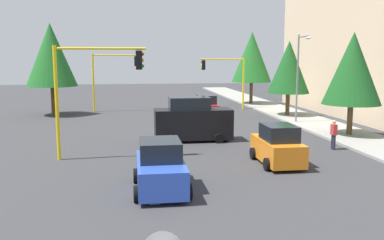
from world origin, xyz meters
TOP-DOWN VIEW (x-y plane):
  - ground_plane at (0.00, 0.00)m, footprint 120.00×120.00m
  - sidewalk_kerb at (-5.00, 10.50)m, footprint 80.00×4.00m
  - lane_arrow_near at (11.51, -3.00)m, footprint 2.40×1.10m
  - apartment_block at (-8.92, 18.50)m, footprint 22.85×9.30m
  - traffic_signal_near_right at (6.00, -5.71)m, footprint 0.36×4.59m
  - traffic_signal_far_right at (-14.00, -5.69)m, footprint 0.36×4.59m
  - traffic_signal_far_left at (-14.00, 5.63)m, footprint 0.36×4.59m
  - street_lamp_curbside at (-3.61, 9.20)m, footprint 2.15×0.28m
  - tree_opposite_side at (-12.00, -11.00)m, footprint 4.56×4.56m
  - tree_roadside_mid at (-8.00, 10.00)m, footprint 3.69×3.69m
  - tree_roadside_far at (-18.00, 9.50)m, footprint 4.43×4.43m
  - tree_roadside_near at (2.00, 10.50)m, footprint 3.77×3.77m
  - delivery_van_black at (2.00, -0.04)m, footprint 2.22×4.80m
  - car_blue at (11.75, -2.69)m, footprint 3.89×2.11m
  - car_orange at (8.46, 3.24)m, footprint 3.68×1.97m
  - car_red at (-8.58, 2.67)m, footprint 3.84×2.06m
  - pedestrian_crossing at (5.66, 7.55)m, footprint 0.40×0.24m

SIDE VIEW (x-z plane):
  - ground_plane at x=0.00m, z-range 0.00..0.00m
  - lane_arrow_near at x=11.51m, z-range -0.54..0.56m
  - sidewalk_kerb at x=-5.00m, z-range 0.00..0.15m
  - car_orange at x=8.46m, z-range -0.09..1.88m
  - car_red at x=-8.58m, z-range -0.09..1.88m
  - car_blue at x=11.75m, z-range -0.09..1.88m
  - pedestrian_crossing at x=5.66m, z-range 0.06..1.76m
  - delivery_van_black at x=2.00m, z-range -0.11..2.67m
  - traffic_signal_far_left at x=-14.00m, z-range 1.11..6.35m
  - traffic_signal_far_right at x=-14.00m, z-range 1.17..6.81m
  - traffic_signal_near_right at x=6.00m, z-range 1.20..6.98m
  - street_lamp_curbside at x=-3.61m, z-range 0.85..7.85m
  - tree_roadside_mid at x=-8.00m, z-range 1.04..7.75m
  - tree_roadside_near at x=2.00m, z-range 1.06..7.93m
  - tree_roadside_far at x=-18.00m, z-range 1.27..9.37m
  - tree_opposite_side at x=-12.00m, z-range 1.31..9.66m
  - apartment_block at x=-8.92m, z-range 0.01..13.01m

